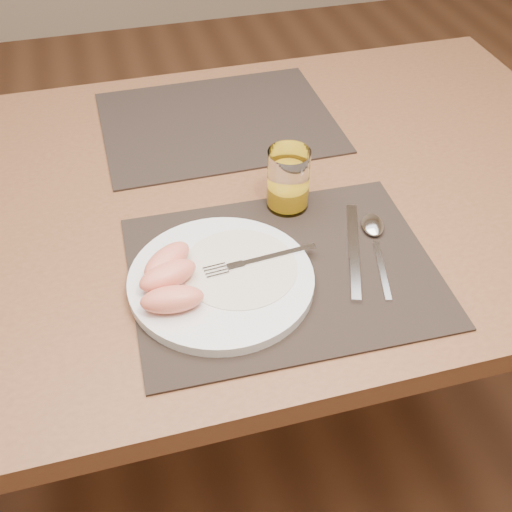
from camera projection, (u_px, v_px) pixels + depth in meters
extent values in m
plane|color=brown|center=(243.00, 427.00, 1.62)|extent=(5.00, 5.00, 0.00)
cube|color=brown|center=(237.00, 198.00, 1.13)|extent=(1.40, 0.90, 0.04)
cylinder|color=brown|center=(426.00, 190.00, 1.76)|extent=(0.06, 0.06, 0.71)
cube|color=black|center=(283.00, 271.00, 0.96)|extent=(0.46, 0.36, 0.00)
cube|color=black|center=(218.00, 122.00, 1.27)|extent=(0.45, 0.35, 0.00)
cylinder|color=white|center=(221.00, 280.00, 0.93)|extent=(0.27, 0.27, 0.02)
cylinder|color=white|center=(239.00, 268.00, 0.94)|extent=(0.17, 0.17, 0.00)
cube|color=silver|center=(280.00, 255.00, 0.95)|extent=(0.12, 0.02, 0.00)
cube|color=silver|center=(235.00, 266.00, 0.94)|extent=(0.03, 0.02, 0.00)
cube|color=silver|center=(216.00, 271.00, 0.93)|extent=(0.04, 0.03, 0.00)
cube|color=silver|center=(353.00, 231.00, 1.02)|extent=(0.06, 0.13, 0.00)
cube|color=silver|center=(355.00, 279.00, 0.94)|extent=(0.04, 0.09, 0.01)
cube|color=silver|center=(382.00, 270.00, 0.95)|extent=(0.04, 0.12, 0.00)
ellipsoid|color=silver|center=(373.00, 225.00, 1.02)|extent=(0.05, 0.06, 0.01)
cylinder|color=white|center=(288.00, 179.00, 1.04)|extent=(0.07, 0.07, 0.10)
cylinder|color=#FAB215|center=(288.00, 195.00, 1.06)|extent=(0.06, 0.06, 0.03)
ellipsoid|color=#F38263|center=(172.00, 299.00, 0.87)|extent=(0.09, 0.05, 0.03)
ellipsoid|color=#F38263|center=(168.00, 275.00, 0.90)|extent=(0.10, 0.07, 0.03)
ellipsoid|color=#F38263|center=(167.00, 261.00, 0.92)|extent=(0.09, 0.09, 0.03)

